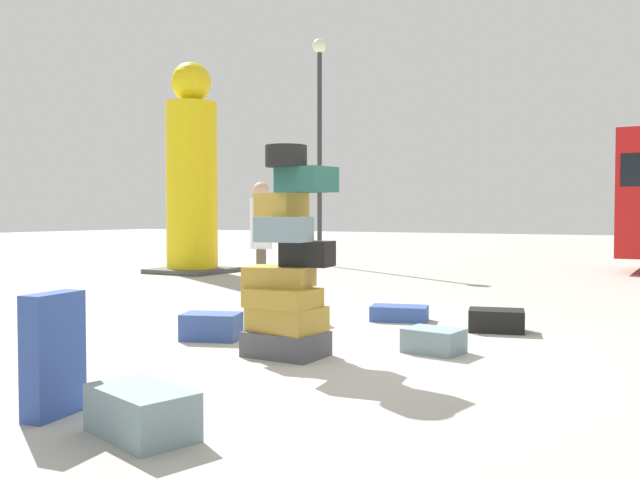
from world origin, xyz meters
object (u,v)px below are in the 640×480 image
Objects in this scene: suitcase_black_white_trunk at (496,320)px; yellow_dummy_statue at (192,179)px; suitcase_slate_upright_blue at (262,304)px; suitcase_slate_right_side at (142,412)px; suitcase_navy_foreground_far at (211,326)px; suitcase_navy_behind_tower at (53,355)px; suitcase_slate_foreground_near at (434,341)px; lamp_post at (320,117)px; person_bearded_onlooker at (261,234)px; suitcase_tower at (288,271)px; suitcase_navy_left_side at (399,313)px.

yellow_dummy_statue reaches higher than suitcase_black_white_trunk.
suitcase_slate_upright_blue is 0.82× the size of suitcase_slate_right_side.
suitcase_navy_behind_tower is at bearing -92.54° from suitcase_navy_foreground_far.
suitcase_black_white_trunk is at bearing 89.07° from suitcase_slate_foreground_near.
suitcase_black_white_trunk is 10.79m from lamp_post.
person_bearded_onlooker reaches higher than suitcase_slate_foreground_near.
yellow_dummy_statue is (-7.94, 4.36, 1.96)m from suitcase_black_white_trunk.
suitcase_black_white_trunk is at bearing 59.30° from suitcase_tower.
suitcase_tower is 2.82× the size of suitcase_slate_right_side.
suitcase_navy_left_side is at bearing -54.77° from lamp_post.
suitcase_tower reaches higher than suitcase_black_white_trunk.
suitcase_navy_behind_tower is 2.77m from suitcase_navy_foreground_far.
suitcase_tower is at bearing -135.10° from suitcase_black_white_trunk.
suitcase_navy_left_side is 4.80m from suitcase_navy_behind_tower.
lamp_post reaches higher than suitcase_black_white_trunk.
suitcase_navy_left_side is 1.17× the size of suitcase_navy_foreground_far.
suitcase_navy_left_side is at bearing 76.99° from suitcase_navy_behind_tower.
suitcase_navy_foreground_far is 0.33× the size of person_bearded_onlooker.
suitcase_navy_behind_tower is (-1.65, -4.59, 0.28)m from suitcase_black_white_trunk.
suitcase_navy_foreground_far is 11.13m from lamp_post.
yellow_dummy_statue is at bearing 117.05° from suitcase_navy_behind_tower.
suitcase_tower reaches higher than suitcase_slate_right_side.
suitcase_slate_upright_blue is 0.70× the size of suitcase_navy_behind_tower.
suitcase_black_white_trunk is 3.13m from suitcase_navy_foreground_far.
suitcase_navy_left_side is 8.14m from yellow_dummy_statue.
suitcase_black_white_trunk is 4.69m from suitcase_slate_right_side.
suitcase_navy_left_side is at bearing 87.78° from suitcase_tower.
lamp_post is (-4.11, 9.68, 3.65)m from suitcase_navy_foreground_far.
suitcase_navy_behind_tower is at bearing -98.87° from suitcase_slate_upright_blue.
suitcase_tower is 1.33m from suitcase_navy_foreground_far.
suitcase_black_white_trunk is at bearing 96.17° from suitcase_slate_right_side.
suitcase_navy_foreground_far is 0.10× the size of lamp_post.
suitcase_navy_left_side is 1.74m from suitcase_slate_upright_blue.
person_bearded_onlooker is 8.67m from lamp_post.
suitcase_tower reaches higher than person_bearded_onlooker.
suitcase_navy_foreground_far is 3.10m from suitcase_slate_right_side.
suitcase_black_white_trunk is 2.64m from suitcase_slate_upright_blue.
suitcase_slate_upright_blue is (-1.16, -1.28, 0.19)m from suitcase_navy_left_side.
suitcase_navy_left_side is 0.99× the size of suitcase_slate_right_side.
suitcase_black_white_trunk is 1.47m from suitcase_slate_foreground_near.
suitcase_slate_right_side is (0.36, -4.79, 0.05)m from suitcase_navy_left_side.
suitcase_slate_foreground_near is at bearing -30.11° from suitcase_slate_upright_blue.
lamp_post is (-5.24, 9.98, 3.00)m from suitcase_tower.
person_bearded_onlooker reaches higher than suitcase_navy_foreground_far.
suitcase_navy_behind_tower reaches higher than suitcase_navy_left_side.
suitcase_slate_upright_blue is 1.75m from person_bearded_onlooker.
suitcase_slate_right_side is at bearing -87.45° from suitcase_slate_upright_blue.
yellow_dummy_statue reaches higher than suitcase_navy_behind_tower.
suitcase_navy_foreground_far is at bearing -66.97° from lamp_post.
suitcase_tower is 0.33× the size of lamp_post.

